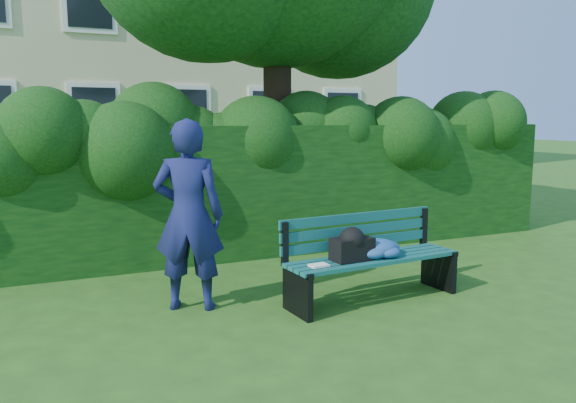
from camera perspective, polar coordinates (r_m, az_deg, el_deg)
name	(u,v)px	position (r m, az deg, el deg)	size (l,w,h in m)	color
ground	(311,296)	(6.11, 2.33, -9.61)	(80.00, 80.00, 0.00)	#2A4E19
hedge	(242,190)	(7.90, -4.74, 1.19)	(10.00, 1.00, 1.80)	black
park_bench	(369,254)	(5.92, 8.19, -5.27)	(1.95, 0.71, 0.89)	#0D4544
man_reading	(189,215)	(5.60, -10.07, -1.40)	(0.69, 0.45, 1.89)	#161B4F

